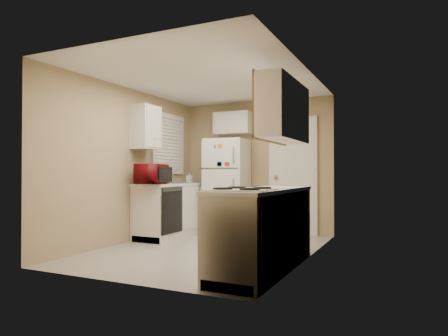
% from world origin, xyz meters
% --- Properties ---
extents(floor, '(3.80, 3.80, 0.00)m').
position_xyz_m(floor, '(0.00, 0.00, 0.00)').
color(floor, beige).
rests_on(floor, ground).
extents(ceiling, '(3.80, 3.80, 0.00)m').
position_xyz_m(ceiling, '(0.00, 0.00, 2.40)').
color(ceiling, white).
rests_on(ceiling, floor).
extents(wall_left, '(3.80, 3.80, 0.00)m').
position_xyz_m(wall_left, '(-1.40, 0.00, 1.20)').
color(wall_left, tan).
rests_on(wall_left, floor).
extents(wall_right, '(3.80, 3.80, 0.00)m').
position_xyz_m(wall_right, '(1.40, 0.00, 1.20)').
color(wall_right, tan).
rests_on(wall_right, floor).
extents(wall_back, '(2.80, 2.80, 0.00)m').
position_xyz_m(wall_back, '(0.00, 1.90, 1.20)').
color(wall_back, tan).
rests_on(wall_back, floor).
extents(wall_front, '(2.80, 2.80, 0.00)m').
position_xyz_m(wall_front, '(0.00, -1.90, 1.20)').
color(wall_front, tan).
rests_on(wall_front, floor).
extents(left_counter, '(0.60, 1.80, 0.90)m').
position_xyz_m(left_counter, '(-1.10, 0.90, 0.45)').
color(left_counter, silver).
rests_on(left_counter, floor).
extents(dishwasher, '(0.03, 0.58, 0.72)m').
position_xyz_m(dishwasher, '(-0.81, 0.30, 0.49)').
color(dishwasher, black).
rests_on(dishwasher, floor).
extents(sink, '(0.54, 0.74, 0.16)m').
position_xyz_m(sink, '(-1.10, 1.05, 0.86)').
color(sink, gray).
rests_on(sink, left_counter).
extents(microwave, '(0.63, 0.46, 0.38)m').
position_xyz_m(microwave, '(-1.07, 0.13, 1.05)').
color(microwave, maroon).
rests_on(microwave, left_counter).
extents(soap_bottle, '(0.09, 0.09, 0.19)m').
position_xyz_m(soap_bottle, '(-1.15, 1.43, 1.00)').
color(soap_bottle, silver).
rests_on(soap_bottle, left_counter).
extents(window_blinds, '(0.10, 0.98, 1.08)m').
position_xyz_m(window_blinds, '(-1.36, 1.05, 1.60)').
color(window_blinds, silver).
rests_on(window_blinds, wall_left).
extents(upper_cabinet_left, '(0.30, 0.45, 0.70)m').
position_xyz_m(upper_cabinet_left, '(-1.25, 0.22, 1.80)').
color(upper_cabinet_left, silver).
rests_on(upper_cabinet_left, wall_left).
extents(refrigerator, '(0.74, 0.73, 1.68)m').
position_xyz_m(refrigerator, '(-0.40, 1.49, 0.84)').
color(refrigerator, silver).
rests_on(refrigerator, floor).
extents(cabinet_over_fridge, '(0.70, 0.30, 0.40)m').
position_xyz_m(cabinet_over_fridge, '(-0.40, 1.75, 2.00)').
color(cabinet_over_fridge, silver).
rests_on(cabinet_over_fridge, wall_back).
extents(interior_door, '(0.86, 0.06, 2.08)m').
position_xyz_m(interior_door, '(0.70, 1.86, 1.02)').
color(interior_door, silver).
rests_on(interior_door, floor).
extents(right_counter, '(0.60, 2.00, 0.90)m').
position_xyz_m(right_counter, '(1.10, -0.80, 0.45)').
color(right_counter, silver).
rests_on(right_counter, floor).
extents(stove, '(0.64, 0.76, 0.86)m').
position_xyz_m(stove, '(1.08, -1.35, 0.43)').
color(stove, silver).
rests_on(stove, floor).
extents(upper_cabinet_right, '(0.30, 1.20, 0.70)m').
position_xyz_m(upper_cabinet_right, '(1.25, -0.50, 1.80)').
color(upper_cabinet_right, silver).
rests_on(upper_cabinet_right, wall_right).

